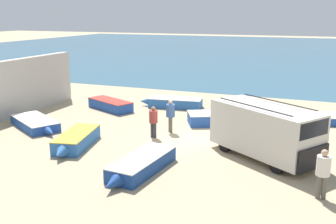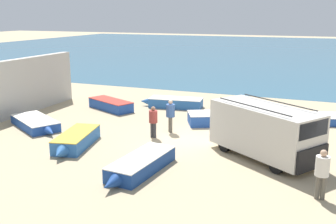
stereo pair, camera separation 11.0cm
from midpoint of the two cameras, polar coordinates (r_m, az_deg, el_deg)
The scene contains 14 objects.
ground_plane at distance 20.10m, azimuth 1.43°, elevation -3.92°, with size 200.00×200.00×0.00m, color tan.
sea_water at distance 70.54m, azimuth 16.27°, elevation 8.51°, with size 120.00×80.00×0.01m, color #33607A.
harbor_wall at distance 26.25m, azimuth -21.06°, elevation 3.36°, with size 0.50×10.25×3.50m, color #BCB7AD.
parked_van at distance 17.66m, azimuth 13.72°, elevation -2.55°, with size 5.26×4.44×2.47m.
fishing_rowboat_0 at distance 26.51m, azimuth -8.70°, elevation 1.10°, with size 4.13×2.56×0.65m.
fishing_rowboat_1 at distance 19.32m, azimuth -13.43°, elevation -4.03°, with size 1.94×4.00×0.67m.
fishing_rowboat_2 at distance 26.74m, azimuth 0.63°, elevation 1.38°, with size 4.40×1.81×0.65m.
fishing_rowboat_3 at distance 23.17m, azimuth -18.81°, elevation -1.58°, with size 4.27×3.14×0.52m.
fishing_rowboat_4 at distance 24.69m, azimuth 21.66°, elevation -0.91°, with size 4.11×2.44×0.49m.
fishing_rowboat_5 at distance 22.96m, azimuth 7.60°, elevation -0.88°, with size 4.31×2.97×0.66m.
fishing_rowboat_6 at distance 15.96m, azimuth -4.24°, elevation -7.69°, with size 1.65×4.40×0.61m.
fisherman_0 at distance 20.94m, azimuth 0.21°, elevation -0.15°, with size 0.47×0.47×1.78m.
fisherman_1 at distance 20.06m, azimuth -2.29°, elevation -1.03°, with size 0.43×0.43×1.65m.
fisherman_2 at distance 14.44m, azimuth 21.38°, elevation -7.80°, with size 0.47×0.47×1.80m.
Camera 1 is at (6.48, -17.98, 6.23)m, focal length 42.00 mm.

